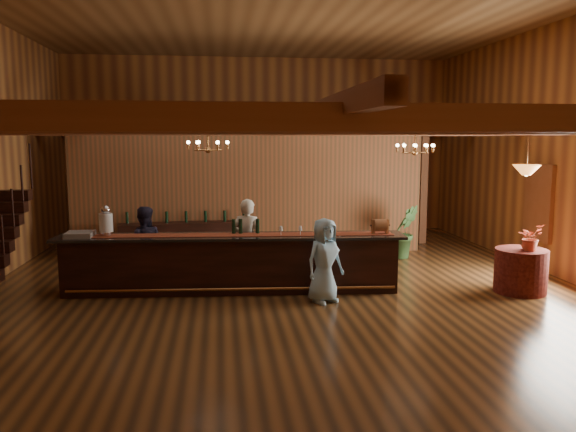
{
  "coord_description": "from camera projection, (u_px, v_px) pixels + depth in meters",
  "views": [
    {
      "loc": [
        -1.26,
        -10.91,
        3.0
      ],
      "look_at": [
        0.12,
        0.49,
        1.41
      ],
      "focal_mm": 35.0,
      "sensor_mm": 36.0,
      "label": 1
    }
  ],
  "objects": [
    {
      "name": "bar_bottle_1",
      "position": [
        241.0,
        226.0,
        11.04
      ],
      "size": [
        0.07,
        0.07,
        0.3
      ],
      "primitive_type": "cylinder",
      "color": "black",
      "rests_on": "tasting_bar"
    },
    {
      "name": "glass_rack_tray",
      "position": [
        80.0,
        234.0,
        10.71
      ],
      "size": [
        0.5,
        0.5,
        0.1
      ],
      "primitive_type": "cube",
      "color": "gray",
      "rests_on": "tasting_bar"
    },
    {
      "name": "backroom_boxes",
      "position": [
        254.0,
        223.0,
        16.59
      ],
      "size": [
        4.1,
        0.6,
        1.1
      ],
      "color": "black",
      "rests_on": "floor"
    },
    {
      "name": "bartender",
      "position": [
        247.0,
        241.0,
        11.65
      ],
      "size": [
        0.75,
        0.61,
        1.77
      ],
      "primitive_type": "imported",
      "rotation": [
        0.0,
        0.0,
        2.8
      ],
      "color": "silver",
      "rests_on": "floor"
    },
    {
      "name": "ceiling",
      "position": [
        285.0,
        4.0,
        10.53
      ],
      "size": [
        14.0,
        14.0,
        0.0
      ],
      "primitive_type": "plane",
      "rotation": [
        3.14,
        0.0,
        0.0
      ],
      "color": "olive",
      "rests_on": "wall_back"
    },
    {
      "name": "backbar_shelf",
      "position": [
        187.0,
        240.0,
        14.08
      ],
      "size": [
        3.31,
        0.92,
        0.92
      ],
      "primitive_type": "cube",
      "rotation": [
        0.0,
        0.0,
        0.13
      ],
      "color": "black",
      "rests_on": "floor"
    },
    {
      "name": "chandelier_right",
      "position": [
        415.0,
        148.0,
        11.71
      ],
      "size": [
        0.8,
        0.8,
        0.56
      ],
      "color": "#9F6837",
      "rests_on": "beam_grid"
    },
    {
      "name": "staff_second",
      "position": [
        144.0,
        246.0,
        11.46
      ],
      "size": [
        0.84,
        0.68,
        1.63
      ],
      "primitive_type": "imported",
      "rotation": [
        0.0,
        0.0,
        3.22
      ],
      "color": "#201E33",
      "rests_on": "floor"
    },
    {
      "name": "partition_wall",
      "position": [
        250.0,
        195.0,
        14.46
      ],
      "size": [
        9.0,
        0.18,
        3.1
      ],
      "primitive_type": "cube",
      "color": "brown",
      "rests_on": "floor"
    },
    {
      "name": "beam_grid",
      "position": [
        282.0,
        126.0,
        11.34
      ],
      "size": [
        11.9,
        13.9,
        0.39
      ],
      "color": "brown",
      "rests_on": "wall_left"
    },
    {
      "name": "beverage_dispenser",
      "position": [
        106.0,
        221.0,
        10.81
      ],
      "size": [
        0.26,
        0.26,
        0.6
      ],
      "color": "silver",
      "rests_on": "tasting_bar"
    },
    {
      "name": "window_right_back",
      "position": [
        539.0,
        203.0,
        12.77
      ],
      "size": [
        0.12,
        1.05,
        1.75
      ],
      "primitive_type": "cube",
      "color": "white",
      "rests_on": "wall_right"
    },
    {
      "name": "tasting_bar",
      "position": [
        232.0,
        263.0,
        11.0
      ],
      "size": [
        6.81,
        1.31,
        1.14
      ],
      "rotation": [
        0.0,
        0.0,
        -0.07
      ],
      "color": "black",
      "rests_on": "floor"
    },
    {
      "name": "table_vase",
      "position": [
        526.0,
        241.0,
        10.89
      ],
      "size": [
        0.18,
        0.18,
        0.31
      ],
      "primitive_type": "imported",
      "rotation": [
        0.0,
        0.0,
        -0.23
      ],
      "color": "#9F6837",
      "rests_on": "round_table"
    },
    {
      "name": "raffle_drum",
      "position": [
        380.0,
        225.0,
        11.0
      ],
      "size": [
        0.34,
        0.24,
        0.3
      ],
      "color": "brown",
      "rests_on": "tasting_bar"
    },
    {
      "name": "round_table",
      "position": [
        521.0,
        271.0,
        10.97
      ],
      "size": [
        0.99,
        0.99,
        0.86
      ],
      "primitive_type": "cylinder",
      "color": "maroon",
      "rests_on": "floor"
    },
    {
      "name": "table_flowers",
      "position": [
        530.0,
        237.0,
        10.74
      ],
      "size": [
        0.59,
        0.56,
        0.52
      ],
      "primitive_type": "imported",
      "rotation": [
        0.0,
        0.0,
        0.43
      ],
      "color": "#C44D30",
      "rests_on": "round_table"
    },
    {
      "name": "guest",
      "position": [
        324.0,
        260.0,
        10.28
      ],
      "size": [
        0.91,
        0.79,
        1.56
      ],
      "primitive_type": "imported",
      "rotation": [
        0.0,
        0.0,
        0.48
      ],
      "color": "#9ACEEC",
      "rests_on": "floor"
    },
    {
      "name": "floor",
      "position": [
        285.0,
        289.0,
        11.29
      ],
      "size": [
        14.0,
        14.0,
        0.0
      ],
      "primitive_type": "plane",
      "color": "brown",
      "rests_on": "ground"
    },
    {
      "name": "pendant_lamp",
      "position": [
        527.0,
        170.0,
        10.69
      ],
      "size": [
        0.52,
        0.52,
        0.9
      ],
      "color": "#9F6837",
      "rests_on": "beam_grid"
    },
    {
      "name": "bar_bottle_2",
      "position": [
        258.0,
        226.0,
        11.06
      ],
      "size": [
        0.07,
        0.07,
        0.3
      ],
      "primitive_type": "cylinder",
      "color": "black",
      "rests_on": "tasting_bar"
    },
    {
      "name": "bar_bottle_0",
      "position": [
        234.0,
        227.0,
        11.04
      ],
      "size": [
        0.07,
        0.07,
        0.3
      ],
      "primitive_type": "cylinder",
      "color": "black",
      "rests_on": "tasting_bar"
    },
    {
      "name": "floor_plant",
      "position": [
        404.0,
        231.0,
        14.11
      ],
      "size": [
        0.82,
        0.7,
        1.35
      ],
      "primitive_type": "imported",
      "rotation": [
        0.0,
        0.0,
        0.14
      ],
      "color": "#32592B",
      "rests_on": "floor"
    },
    {
      "name": "wall_front",
      "position": [
        397.0,
        173.0,
        4.03
      ],
      "size": [
        12.0,
        0.1,
        5.5
      ],
      "primitive_type": "cube",
      "color": "#B06F32",
      "rests_on": "floor"
    },
    {
      "name": "support_posts",
      "position": [
        288.0,
        213.0,
        10.58
      ],
      "size": [
        9.2,
        10.2,
        3.2
      ],
      "color": "brown",
      "rests_on": "floor"
    },
    {
      "name": "chandelier_left",
      "position": [
        208.0,
        145.0,
        11.0
      ],
      "size": [
        0.8,
        0.8,
        0.49
      ],
      "color": "#9F6837",
      "rests_on": "beam_grid"
    },
    {
      "name": "wall_back",
      "position": [
        260.0,
        146.0,
        17.79
      ],
      "size": [
        12.0,
        0.1,
        5.5
      ],
      "primitive_type": "cube",
      "color": "#B06F32",
      "rests_on": "floor"
    },
    {
      "name": "wall_right",
      "position": [
        572.0,
        150.0,
        11.62
      ],
      "size": [
        0.1,
        14.0,
        5.5
      ],
      "primitive_type": "cube",
      "color": "#B06F32",
      "rests_on": "floor"
    }
  ]
}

